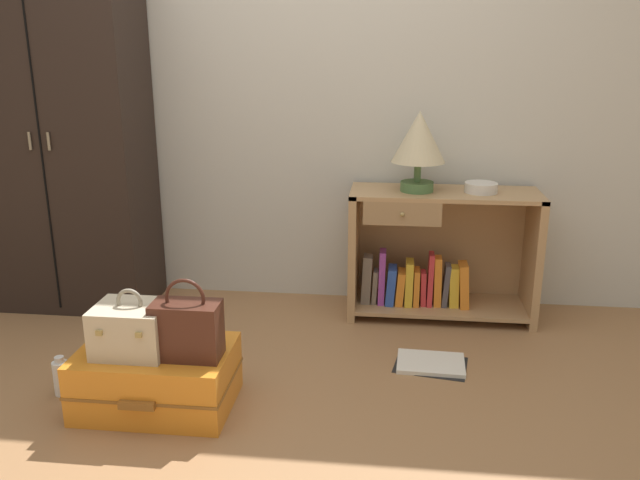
{
  "coord_description": "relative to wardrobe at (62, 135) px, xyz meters",
  "views": [
    {
      "loc": [
        0.51,
        -2.12,
        1.42
      ],
      "look_at": [
        0.19,
        0.75,
        0.55
      ],
      "focal_mm": 36.64,
      "sensor_mm": 36.0,
      "label": 1
    }
  ],
  "objects": [
    {
      "name": "ground_plane",
      "position": [
        1.26,
        -1.2,
        -0.95
      ],
      "size": [
        9.0,
        9.0,
        0.0
      ],
      "primitive_type": "plane",
      "color": "#9E7047"
    },
    {
      "name": "back_wall",
      "position": [
        1.26,
        0.3,
        0.35
      ],
      "size": [
        6.4,
        0.1,
        2.6
      ],
      "primitive_type": "cube",
      "color": "beige",
      "rests_on": "ground_plane"
    },
    {
      "name": "wardrobe",
      "position": [
        0.0,
        0.0,
        0.0
      ],
      "size": [
        0.87,
        0.47,
        1.9
      ],
      "color": "black",
      "rests_on": "ground_plane"
    },
    {
      "name": "bookshelf",
      "position": [
        2.01,
        0.05,
        -0.62
      ],
      "size": [
        0.98,
        0.38,
        0.69
      ],
      "color": "tan",
      "rests_on": "ground_plane"
    },
    {
      "name": "table_lamp",
      "position": [
        1.89,
        0.02,
        -0.0
      ],
      "size": [
        0.28,
        0.28,
        0.41
      ],
      "color": "#4C7542",
      "rests_on": "bookshelf"
    },
    {
      "name": "bowl",
      "position": [
        2.22,
        0.03,
        -0.24
      ],
      "size": [
        0.17,
        0.17,
        0.05
      ],
      "primitive_type": "cylinder",
      "color": "silver",
      "rests_on": "bookshelf"
    },
    {
      "name": "suitcase_large",
      "position": [
        0.84,
        -1.05,
        -0.83
      ],
      "size": [
        0.62,
        0.44,
        0.25
      ],
      "color": "orange",
      "rests_on": "ground_plane"
    },
    {
      "name": "train_case",
      "position": [
        0.77,
        -1.08,
        -0.6
      ],
      "size": [
        0.28,
        0.24,
        0.27
      ],
      "color": "beige",
      "rests_on": "suitcase_large"
    },
    {
      "name": "handbag",
      "position": [
        1.0,
        -1.09,
        -0.58
      ],
      "size": [
        0.26,
        0.14,
        0.32
      ],
      "color": "#472319",
      "rests_on": "suitcase_large"
    },
    {
      "name": "bottle",
      "position": [
        0.41,
        -1.01,
        -0.87
      ],
      "size": [
        0.07,
        0.07,
        0.17
      ],
      "color": "white",
      "rests_on": "ground_plane"
    },
    {
      "name": "open_book_on_floor",
      "position": [
        1.97,
        -0.57,
        -0.94
      ],
      "size": [
        0.36,
        0.29,
        0.02
      ],
      "color": "white",
      "rests_on": "ground_plane"
    }
  ]
}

